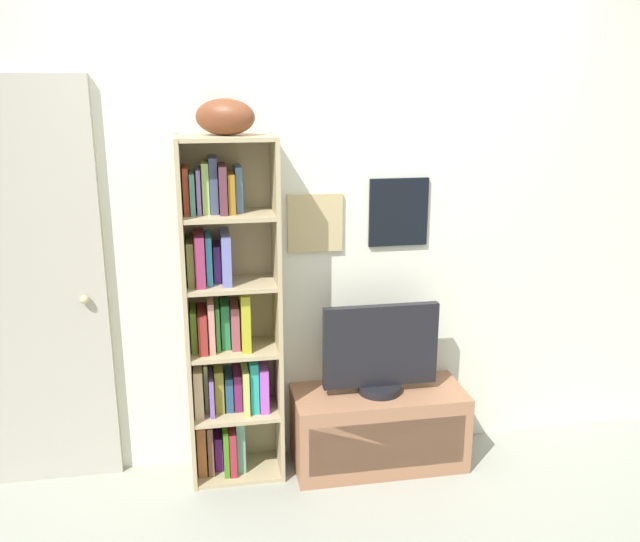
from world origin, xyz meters
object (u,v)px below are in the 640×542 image
(bookshelf, at_px, (226,325))
(television, at_px, (381,351))
(door, at_px, (15,293))
(football, at_px, (225,117))
(tv_stand, at_px, (379,428))

(bookshelf, xyz_separation_m, television, (0.76, -0.08, -0.16))
(door, bearing_deg, football, -6.74)
(football, bearing_deg, tv_stand, -3.75)
(bookshelf, bearing_deg, tv_stand, -5.83)
(television, bearing_deg, football, 176.34)
(bookshelf, bearing_deg, television, -5.74)
(tv_stand, bearing_deg, television, 90.00)
(football, bearing_deg, television, -3.66)
(tv_stand, bearing_deg, door, 174.52)
(tv_stand, xyz_separation_m, door, (-1.72, 0.17, 0.78))
(football, relative_size, tv_stand, 0.31)
(television, height_order, door, door)
(door, bearing_deg, television, -5.44)
(television, distance_m, door, 1.77)
(television, bearing_deg, door, 174.56)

